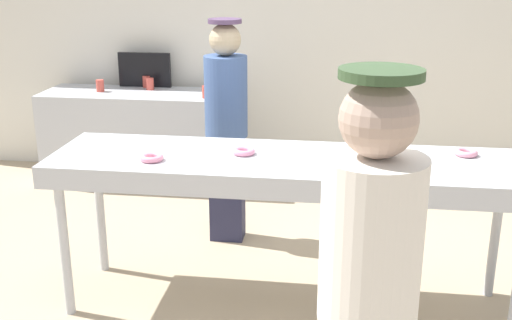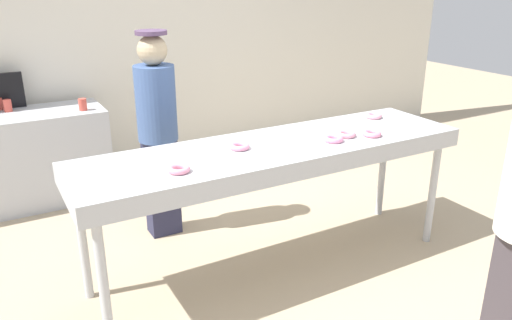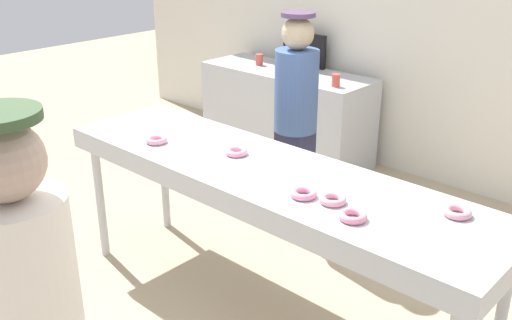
{
  "view_description": "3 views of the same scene",
  "coord_description": "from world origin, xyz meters",
  "px_view_note": "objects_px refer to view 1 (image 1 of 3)",
  "views": [
    {
      "loc": [
        0.28,
        -3.35,
        2.0
      ],
      "look_at": [
        -0.18,
        0.03,
        0.9
      ],
      "focal_mm": 44.11,
      "sensor_mm": 36.0,
      "label": 1
    },
    {
      "loc": [
        -1.65,
        -2.68,
        1.98
      ],
      "look_at": [
        -0.13,
        0.03,
        0.83
      ],
      "focal_mm": 35.24,
      "sensor_mm": 36.0,
      "label": 2
    },
    {
      "loc": [
        1.93,
        -2.18,
        2.18
      ],
      "look_at": [
        -0.07,
        0.0,
        0.95
      ],
      "focal_mm": 41.3,
      "sensor_mm": 36.0,
      "label": 3
    }
  ],
  "objects_px": {
    "fryer_conveyor": "(287,169)",
    "customer_waiting": "(368,297)",
    "worker_baker": "(226,122)",
    "strawberry_donut_0": "(381,164)",
    "menu_display": "(145,70)",
    "strawberry_donut_3": "(354,165)",
    "paper_cup_3": "(206,92)",
    "prep_counter": "(140,137)",
    "strawberry_donut_4": "(413,170)",
    "paper_cup_1": "(100,86)",
    "strawberry_donut_5": "(152,158)",
    "paper_cup_0": "(150,84)",
    "strawberry_donut_1": "(244,151)",
    "strawberry_donut_2": "(466,153)",
    "paper_cup_2": "(146,82)"
  },
  "relations": [
    {
      "from": "fryer_conveyor",
      "to": "customer_waiting",
      "type": "bearing_deg",
      "value": -75.66
    },
    {
      "from": "worker_baker",
      "to": "customer_waiting",
      "type": "bearing_deg",
      "value": 98.82
    },
    {
      "from": "strawberry_donut_0",
      "to": "menu_display",
      "type": "bearing_deg",
      "value": 130.72
    },
    {
      "from": "strawberry_donut_3",
      "to": "paper_cup_3",
      "type": "xyz_separation_m",
      "value": [
        -1.24,
        2.01,
        -0.05
      ]
    },
    {
      "from": "prep_counter",
      "to": "menu_display",
      "type": "bearing_deg",
      "value": 90.0
    },
    {
      "from": "strawberry_donut_4",
      "to": "paper_cup_3",
      "type": "xyz_separation_m",
      "value": [
        -1.54,
        2.04,
        -0.05
      ]
    },
    {
      "from": "prep_counter",
      "to": "paper_cup_3",
      "type": "relative_size",
      "value": 16.03
    },
    {
      "from": "strawberry_donut_3",
      "to": "paper_cup_1",
      "type": "relative_size",
      "value": 1.22
    },
    {
      "from": "strawberry_donut_0",
      "to": "strawberry_donut_3",
      "type": "relative_size",
      "value": 1.0
    },
    {
      "from": "strawberry_donut_5",
      "to": "menu_display",
      "type": "xyz_separation_m",
      "value": [
        -0.8,
        2.44,
        0.06
      ]
    },
    {
      "from": "worker_baker",
      "to": "fryer_conveyor",
      "type": "bearing_deg",
      "value": 108.32
    },
    {
      "from": "paper_cup_0",
      "to": "strawberry_donut_5",
      "type": "bearing_deg",
      "value": -72.77
    },
    {
      "from": "paper_cup_1",
      "to": "menu_display",
      "type": "bearing_deg",
      "value": 38.92
    },
    {
      "from": "strawberry_donut_5",
      "to": "prep_counter",
      "type": "height_order",
      "value": "strawberry_donut_5"
    },
    {
      "from": "strawberry_donut_0",
      "to": "menu_display",
      "type": "relative_size",
      "value": 0.26
    },
    {
      "from": "strawberry_donut_0",
      "to": "paper_cup_1",
      "type": "bearing_deg",
      "value": 138.54
    },
    {
      "from": "strawberry_donut_1",
      "to": "strawberry_donut_5",
      "type": "relative_size",
      "value": 1.0
    },
    {
      "from": "strawberry_donut_1",
      "to": "menu_display",
      "type": "relative_size",
      "value": 0.26
    },
    {
      "from": "strawberry_donut_1",
      "to": "paper_cup_3",
      "type": "bearing_deg",
      "value": 108.51
    },
    {
      "from": "fryer_conveyor",
      "to": "paper_cup_0",
      "type": "height_order",
      "value": "paper_cup_0"
    },
    {
      "from": "fryer_conveyor",
      "to": "menu_display",
      "type": "bearing_deg",
      "value": 123.97
    },
    {
      "from": "prep_counter",
      "to": "menu_display",
      "type": "distance_m",
      "value": 0.63
    },
    {
      "from": "prep_counter",
      "to": "paper_cup_3",
      "type": "xyz_separation_m",
      "value": [
        0.67,
        -0.15,
        0.47
      ]
    },
    {
      "from": "strawberry_donut_4",
      "to": "customer_waiting",
      "type": "xyz_separation_m",
      "value": [
        -0.28,
        -1.37,
        0.02
      ]
    },
    {
      "from": "paper_cup_1",
      "to": "fryer_conveyor",
      "type": "bearing_deg",
      "value": -46.98
    },
    {
      "from": "menu_display",
      "to": "customer_waiting",
      "type": "bearing_deg",
      "value": -63.21
    },
    {
      "from": "strawberry_donut_5",
      "to": "customer_waiting",
      "type": "xyz_separation_m",
      "value": [
        1.13,
        -1.39,
        0.02
      ]
    },
    {
      "from": "fryer_conveyor",
      "to": "strawberry_donut_4",
      "type": "xyz_separation_m",
      "value": [
        0.67,
        -0.17,
        0.09
      ]
    },
    {
      "from": "strawberry_donut_5",
      "to": "worker_baker",
      "type": "height_order",
      "value": "worker_baker"
    },
    {
      "from": "paper_cup_3",
      "to": "prep_counter",
      "type": "bearing_deg",
      "value": 167.0
    },
    {
      "from": "strawberry_donut_1",
      "to": "strawberry_donut_5",
      "type": "height_order",
      "value": "same"
    },
    {
      "from": "strawberry_donut_0",
      "to": "strawberry_donut_3",
      "type": "xyz_separation_m",
      "value": [
        -0.14,
        -0.04,
        0.0
      ]
    },
    {
      "from": "paper_cup_0",
      "to": "paper_cup_3",
      "type": "bearing_deg",
      "value": -25.71
    },
    {
      "from": "strawberry_donut_2",
      "to": "worker_baker",
      "type": "relative_size",
      "value": 0.08
    },
    {
      "from": "strawberry_donut_1",
      "to": "paper_cup_0",
      "type": "height_order",
      "value": "strawberry_donut_1"
    },
    {
      "from": "fryer_conveyor",
      "to": "paper_cup_3",
      "type": "height_order",
      "value": "paper_cup_3"
    },
    {
      "from": "strawberry_donut_1",
      "to": "strawberry_donut_2",
      "type": "xyz_separation_m",
      "value": [
        1.25,
        0.15,
        0.0
      ]
    },
    {
      "from": "worker_baker",
      "to": "paper_cup_3",
      "type": "xyz_separation_m",
      "value": [
        -0.36,
        0.98,
        0.01
      ]
    },
    {
      "from": "strawberry_donut_4",
      "to": "prep_counter",
      "type": "xyz_separation_m",
      "value": [
        -2.21,
        2.2,
        -0.52
      ]
    },
    {
      "from": "strawberry_donut_3",
      "to": "strawberry_donut_5",
      "type": "xyz_separation_m",
      "value": [
        -1.11,
        -0.02,
        0.0
      ]
    },
    {
      "from": "strawberry_donut_0",
      "to": "strawberry_donut_5",
      "type": "bearing_deg",
      "value": -177.32
    },
    {
      "from": "strawberry_donut_0",
      "to": "strawberry_donut_5",
      "type": "height_order",
      "value": "same"
    },
    {
      "from": "strawberry_donut_3",
      "to": "paper_cup_1",
      "type": "xyz_separation_m",
      "value": [
        -2.24,
        2.15,
        -0.05
      ]
    },
    {
      "from": "strawberry_donut_5",
      "to": "paper_cup_2",
      "type": "distance_m",
      "value": 2.54
    },
    {
      "from": "paper_cup_1",
      "to": "paper_cup_3",
      "type": "xyz_separation_m",
      "value": [
        1.01,
        -0.14,
        0.0
      ]
    },
    {
      "from": "prep_counter",
      "to": "paper_cup_1",
      "type": "bearing_deg",
      "value": -177.41
    },
    {
      "from": "fryer_conveyor",
      "to": "strawberry_donut_2",
      "type": "relative_size",
      "value": 20.57
    },
    {
      "from": "strawberry_donut_0",
      "to": "paper_cup_3",
      "type": "relative_size",
      "value": 1.22
    },
    {
      "from": "strawberry_donut_2",
      "to": "paper_cup_2",
      "type": "relative_size",
      "value": 1.22
    },
    {
      "from": "paper_cup_0",
      "to": "strawberry_donut_2",
      "type": "bearing_deg",
      "value": -38.81
    }
  ]
}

